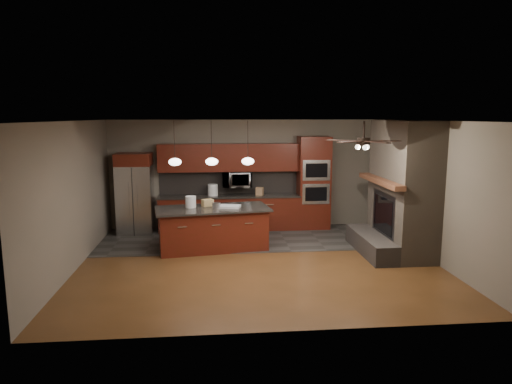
{
  "coord_description": "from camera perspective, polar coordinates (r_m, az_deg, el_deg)",
  "views": [
    {
      "loc": [
        -0.88,
        -8.73,
        2.89
      ],
      "look_at": [
        0.01,
        0.6,
        1.33
      ],
      "focal_mm": 32.0,
      "sensor_mm": 36.0,
      "label": 1
    }
  ],
  "objects": [
    {
      "name": "right_wall",
      "position": [
        9.88,
        20.95,
        0.17
      ],
      "size": [
        0.02,
        6.0,
        2.8
      ],
      "primitive_type": "cube",
      "color": "#635C4F",
      "rests_on": "ground"
    },
    {
      "name": "counter_bucket",
      "position": [
        11.58,
        -5.42,
        0.26
      ],
      "size": [
        0.26,
        0.26,
        0.29
      ],
      "primitive_type": "cylinder",
      "rotation": [
        0.0,
        0.0,
        0.04
      ],
      "color": "white",
      "rests_on": "back_cabinetry"
    },
    {
      "name": "left_wall",
      "position": [
        9.23,
        -21.86,
        -0.49
      ],
      "size": [
        0.02,
        6.0,
        2.8
      ],
      "primitive_type": "cube",
      "color": "#635C4F",
      "rests_on": "ground"
    },
    {
      "name": "pendant_left",
      "position": [
        9.5,
        -10.09,
        3.75
      ],
      "size": [
        0.26,
        0.26,
        0.92
      ],
      "color": "black",
      "rests_on": "ceiling"
    },
    {
      "name": "ceiling",
      "position": [
        8.77,
        0.31,
        8.89
      ],
      "size": [
        7.0,
        6.0,
        0.02
      ],
      "primitive_type": "cube",
      "color": "white",
      "rests_on": "back_wall"
    },
    {
      "name": "fireplace_column",
      "position": [
        10.06,
        17.55,
        -0.08
      ],
      "size": [
        1.3,
        2.1,
        2.8
      ],
      "color": "brown",
      "rests_on": "ground"
    },
    {
      "name": "pendant_right",
      "position": [
        9.5,
        -1.02,
        3.89
      ],
      "size": [
        0.26,
        0.26,
        0.92
      ],
      "color": "black",
      "rests_on": "ceiling"
    },
    {
      "name": "white_bucket",
      "position": [
        10.03,
        -8.17,
        -1.23
      ],
      "size": [
        0.29,
        0.29,
        0.25
      ],
      "primitive_type": "cylinder",
      "rotation": [
        0.0,
        0.0,
        0.27
      ],
      "color": "silver",
      "rests_on": "kitchen_island"
    },
    {
      "name": "ceiling_fan",
      "position": [
        8.38,
        13.29,
        6.27
      ],
      "size": [
        1.27,
        1.33,
        0.41
      ],
      "color": "black",
      "rests_on": "ceiling"
    },
    {
      "name": "counter_box",
      "position": [
        11.59,
        0.47,
        0.09
      ],
      "size": [
        0.22,
        0.2,
        0.2
      ],
      "primitive_type": "cube",
      "rotation": [
        0.0,
        0.0,
        -0.39
      ],
      "color": "#A27953",
      "rests_on": "back_cabinetry"
    },
    {
      "name": "refrigerator",
      "position": [
        11.66,
        -14.88,
        -0.18
      ],
      "size": [
        0.85,
        0.75,
        1.99
      ],
      "color": "silver",
      "rests_on": "ground"
    },
    {
      "name": "pendant_center",
      "position": [
        9.47,
        -5.56,
        3.83
      ],
      "size": [
        0.26,
        0.26,
        0.92
      ],
      "color": "black",
      "rests_on": "ceiling"
    },
    {
      "name": "paint_can",
      "position": [
        9.89,
        -4.98,
        -1.69
      ],
      "size": [
        0.24,
        0.24,
        0.12
      ],
      "primitive_type": "cylinder",
      "rotation": [
        0.0,
        0.0,
        0.43
      ],
      "color": "#ABABB0",
      "rests_on": "kitchen_island"
    },
    {
      "name": "slate_tile_patch",
      "position": [
        10.95,
        -0.65,
        -5.8
      ],
      "size": [
        7.0,
        2.4,
        0.01
      ],
      "primitive_type": "cube",
      "color": "#363431",
      "rests_on": "ground"
    },
    {
      "name": "paint_tray",
      "position": [
        9.95,
        -3.3,
        -1.82
      ],
      "size": [
        0.51,
        0.41,
        0.05
      ],
      "primitive_type": "cube",
      "rotation": [
        0.0,
        0.0,
        -0.23
      ],
      "color": "silver",
      "rests_on": "kitchen_island"
    },
    {
      "name": "kitchen_island",
      "position": [
        10.05,
        -5.42,
        -4.52
      ],
      "size": [
        2.57,
        1.45,
        0.92
      ],
      "rotation": [
        0.0,
        0.0,
        0.14
      ],
      "color": "#54160F",
      "rests_on": "ground"
    },
    {
      "name": "back_cabinetry",
      "position": [
        11.65,
        -3.38,
        -0.4
      ],
      "size": [
        3.59,
        0.64,
        2.2
      ],
      "color": "#54160F",
      "rests_on": "ground"
    },
    {
      "name": "cardboard_box",
      "position": [
        10.14,
        -6.08,
        -1.34
      ],
      "size": [
        0.29,
        0.26,
        0.15
      ],
      "primitive_type": "cube",
      "rotation": [
        0.0,
        0.0,
        0.45
      ],
      "color": "tan",
      "rests_on": "kitchen_island"
    },
    {
      "name": "back_wall",
      "position": [
        11.85,
        -1.15,
        2.25
      ],
      "size": [
        7.0,
        0.02,
        2.8
      ],
      "primitive_type": "cube",
      "color": "#635C4F",
      "rests_on": "ground"
    },
    {
      "name": "oven_tower",
      "position": [
        11.83,
        7.21,
        1.15
      ],
      "size": [
        0.8,
        0.63,
        2.38
      ],
      "color": "#54160F",
      "rests_on": "ground"
    },
    {
      "name": "ground",
      "position": [
        9.24,
        0.29,
        -8.76
      ],
      "size": [
        7.0,
        7.0,
        0.0
      ],
      "primitive_type": "plane",
      "color": "brown",
      "rests_on": "ground"
    },
    {
      "name": "microwave",
      "position": [
        11.6,
        -2.41,
        1.59
      ],
      "size": [
        0.73,
        0.41,
        0.5
      ],
      "primitive_type": "imported",
      "color": "silver",
      "rests_on": "back_cabinetry"
    }
  ]
}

